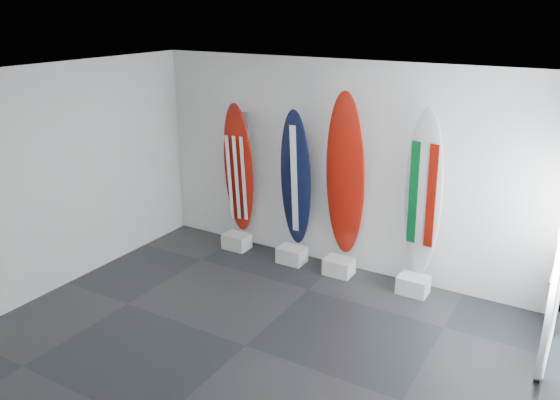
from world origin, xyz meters
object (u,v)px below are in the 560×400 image
Objects in this scene: surfboard_navy at (296,180)px; surfboard_italy at (423,194)px; surfboard_swiss at (345,177)px; surfboard_usa at (239,169)px.

surfboard_navy is 1.88m from surfboard_italy.
surfboard_swiss reaches higher than surfboard_italy.
surfboard_swiss is (0.78, 0.00, 0.16)m from surfboard_navy.
surfboard_usa is at bearing -171.47° from surfboard_italy.
surfboard_navy is 0.86× the size of surfboard_swiss.
surfboard_swiss reaches higher than surfboard_usa.
surfboard_italy reaches higher than surfboard_usa.
surfboard_swiss is (1.79, 0.00, 0.16)m from surfboard_usa.
surfboard_navy is 0.92× the size of surfboard_italy.
surfboard_usa is 2.88m from surfboard_italy.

